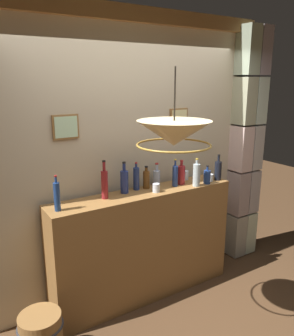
% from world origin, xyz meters
% --- Properties ---
extents(panelled_rear_partition, '(3.05, 0.15, 2.82)m').
position_xyz_m(panelled_rear_partition, '(-0.00, 1.10, 1.49)').
color(panelled_rear_partition, '#BCAD8E').
rests_on(panelled_rear_partition, ground).
extents(stone_pillar, '(0.37, 0.28, 2.74)m').
position_xyz_m(stone_pillar, '(1.50, 0.98, 1.38)').
color(stone_pillar, gray).
rests_on(stone_pillar, ground).
extents(bar_shelf_unit, '(1.91, 0.35, 1.12)m').
position_xyz_m(bar_shelf_unit, '(0.00, 0.85, 0.56)').
color(bar_shelf_unit, olive).
rests_on(bar_shelf_unit, ground).
extents(liquor_bottle_sherry, '(0.07, 0.07, 0.28)m').
position_xyz_m(liquor_bottle_sherry, '(0.88, 0.77, 1.23)').
color(liquor_bottle_sherry, black).
rests_on(liquor_bottle_sherry, bar_shelf_unit).
extents(liquor_bottle_port, '(0.06, 0.06, 0.36)m').
position_xyz_m(liquor_bottle_port, '(-0.40, 0.88, 1.26)').
color(liquor_bottle_port, maroon).
rests_on(liquor_bottle_port, bar_shelf_unit).
extents(liquor_bottle_whiskey, '(0.07, 0.07, 0.23)m').
position_xyz_m(liquor_bottle_whiskey, '(0.23, 0.97, 1.21)').
color(liquor_bottle_whiskey, '#A7B6D2').
rests_on(liquor_bottle_whiskey, bar_shelf_unit).
extents(liquor_bottle_gin, '(0.08, 0.08, 0.25)m').
position_xyz_m(liquor_bottle_gin, '(0.46, 0.86, 1.22)').
color(liquor_bottle_gin, maroon).
rests_on(liquor_bottle_gin, bar_shelf_unit).
extents(liquor_bottle_rum, '(0.08, 0.08, 0.30)m').
position_xyz_m(liquor_bottle_rum, '(-0.17, 0.92, 1.24)').
color(liquor_bottle_rum, navy).
rests_on(liquor_bottle_rum, bar_shelf_unit).
extents(liquor_bottle_tequila, '(0.07, 0.07, 0.19)m').
position_xyz_m(liquor_bottle_tequila, '(0.69, 0.73, 1.20)').
color(liquor_bottle_tequila, navy).
rests_on(liquor_bottle_tequila, bar_shelf_unit).
extents(liquor_bottle_mezcal, '(0.07, 0.07, 0.23)m').
position_xyz_m(liquor_bottle_mezcal, '(0.08, 0.93, 1.22)').
color(liquor_bottle_mezcal, brown).
rests_on(liquor_bottle_mezcal, bar_shelf_unit).
extents(liquor_bottle_vermouth, '(0.05, 0.05, 0.30)m').
position_xyz_m(liquor_bottle_vermouth, '(-0.86, 0.82, 1.25)').
color(liquor_bottle_vermouth, navy).
rests_on(liquor_bottle_vermouth, bar_shelf_unit).
extents(liquor_bottle_brandy, '(0.07, 0.07, 0.29)m').
position_xyz_m(liquor_bottle_brandy, '(0.55, 0.73, 1.24)').
color(liquor_bottle_brandy, '#ABBEC2').
rests_on(liquor_bottle_brandy, bar_shelf_unit).
extents(liquor_bottle_scotch, '(0.06, 0.06, 0.28)m').
position_xyz_m(liquor_bottle_scotch, '(-0.03, 0.95, 1.24)').
color(liquor_bottle_scotch, navy).
rests_on(liquor_bottle_scotch, bar_shelf_unit).
extents(liquor_bottle_bourbon, '(0.06, 0.06, 0.28)m').
position_xyz_m(liquor_bottle_bourbon, '(0.36, 0.84, 1.23)').
color(liquor_bottle_bourbon, navy).
rests_on(liquor_bottle_bourbon, bar_shelf_unit).
extents(glass_tumbler_rocks, '(0.07, 0.07, 0.08)m').
position_xyz_m(glass_tumbler_rocks, '(0.10, 0.78, 1.16)').
color(glass_tumbler_rocks, silver).
rests_on(glass_tumbler_rocks, bar_shelf_unit).
extents(glass_tumbler_highball, '(0.06, 0.06, 0.10)m').
position_xyz_m(glass_tumbler_highball, '(0.60, 0.96, 1.17)').
color(glass_tumbler_highball, silver).
rests_on(glass_tumbler_highball, bar_shelf_unit).
extents(glass_tumbler_shot, '(0.08, 0.08, 0.07)m').
position_xyz_m(glass_tumbler_shot, '(0.79, 0.79, 1.16)').
color(glass_tumbler_shot, silver).
rests_on(glass_tumbler_shot, bar_shelf_unit).
extents(pendant_lamp, '(0.57, 0.57, 0.58)m').
position_xyz_m(pendant_lamp, '(-0.11, 0.24, 1.77)').
color(pendant_lamp, beige).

